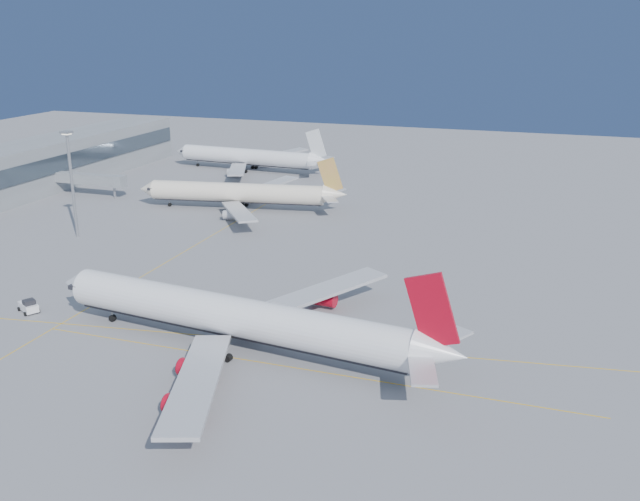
{
  "coord_description": "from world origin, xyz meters",
  "views": [
    {
      "loc": [
        40.4,
        -105.78,
        50.47
      ],
      "look_at": [
        -3.57,
        22.3,
        7.0
      ],
      "focal_mm": 40.0,
      "sensor_mm": 36.0,
      "label": 1
    }
  ],
  "objects_px": {
    "pushback_tug": "(29,306)",
    "light_mast": "(71,175)",
    "airliner_etihad": "(242,193)",
    "airliner_third": "(250,157)",
    "airliner_virgin": "(241,318)"
  },
  "relations": [
    {
      "from": "light_mast",
      "to": "airliner_third",
      "type": "bearing_deg",
      "value": 85.71
    },
    {
      "from": "airliner_third",
      "to": "light_mast",
      "type": "bearing_deg",
      "value": -90.8
    },
    {
      "from": "airliner_virgin",
      "to": "airliner_third",
      "type": "height_order",
      "value": "airliner_virgin"
    },
    {
      "from": "airliner_etihad",
      "to": "light_mast",
      "type": "distance_m",
      "value": 47.54
    },
    {
      "from": "airliner_etihad",
      "to": "pushback_tug",
      "type": "distance_m",
      "value": 81.11
    },
    {
      "from": "airliner_virgin",
      "to": "light_mast",
      "type": "relative_size",
      "value": 2.85
    },
    {
      "from": "airliner_third",
      "to": "pushback_tug",
      "type": "distance_m",
      "value": 132.91
    },
    {
      "from": "airliner_etihad",
      "to": "airliner_third",
      "type": "xyz_separation_m",
      "value": [
        -20.55,
        51.1,
        0.19
      ]
    },
    {
      "from": "airliner_virgin",
      "to": "airliner_etihad",
      "type": "height_order",
      "value": "airliner_virgin"
    },
    {
      "from": "airliner_etihad",
      "to": "pushback_tug",
      "type": "bearing_deg",
      "value": -103.26
    },
    {
      "from": "airliner_virgin",
      "to": "airliner_etihad",
      "type": "distance_m",
      "value": 91.04
    },
    {
      "from": "light_mast",
      "to": "pushback_tug",
      "type": "bearing_deg",
      "value": -63.07
    },
    {
      "from": "pushback_tug",
      "to": "light_mast",
      "type": "height_order",
      "value": "light_mast"
    },
    {
      "from": "airliner_virgin",
      "to": "pushback_tug",
      "type": "height_order",
      "value": "airliner_virgin"
    },
    {
      "from": "airliner_virgin",
      "to": "airliner_third",
      "type": "bearing_deg",
      "value": 120.36
    }
  ]
}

